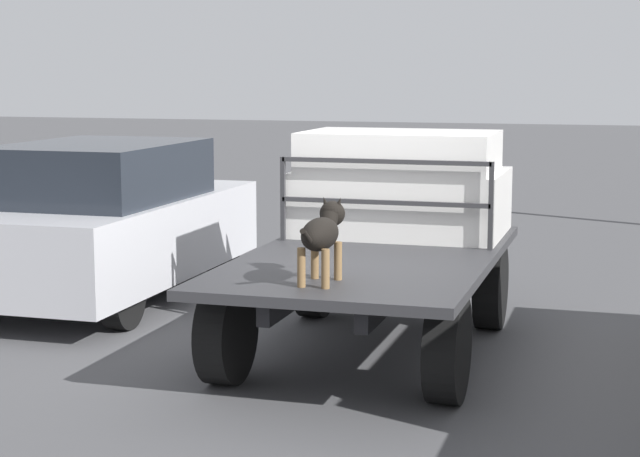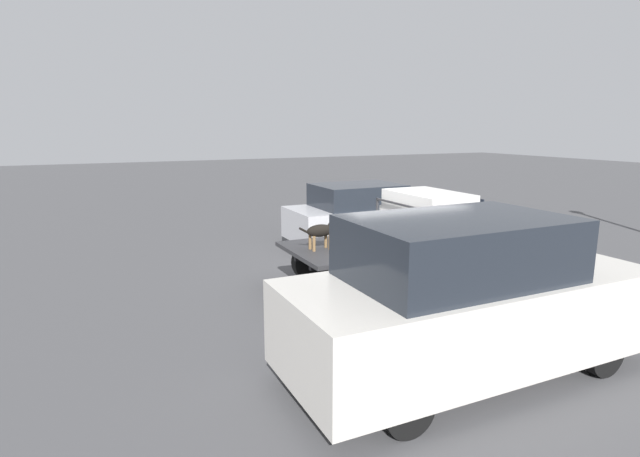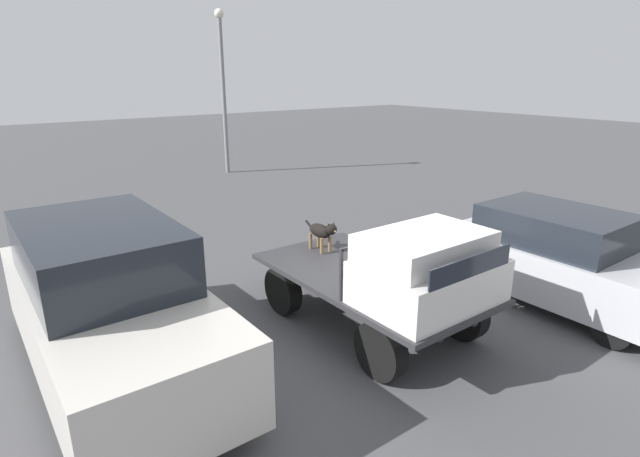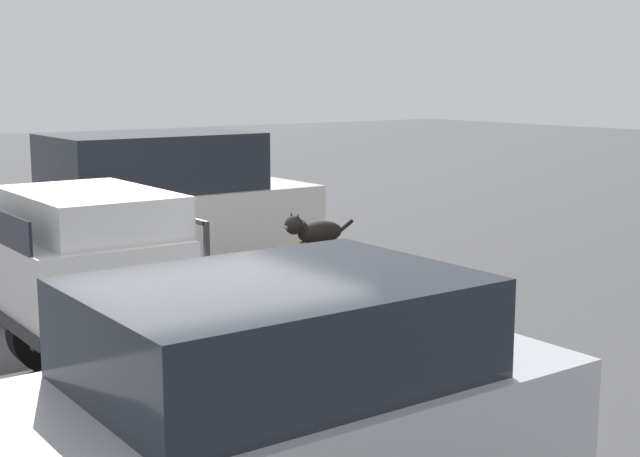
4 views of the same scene
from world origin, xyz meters
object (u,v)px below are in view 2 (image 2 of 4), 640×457
flatbed_truck (382,255)px  parked_sedan (362,215)px  parked_pickup_far (467,299)px  dog (324,230)px

flatbed_truck → parked_sedan: size_ratio=0.94×
flatbed_truck → parked_pickup_far: bearing=-105.9°
dog → parked_pickup_far: size_ratio=0.18×
flatbed_truck → parked_pickup_far: 3.81m
flatbed_truck → parked_sedan: (1.37, 3.21, 0.21)m
parked_sedan → parked_pickup_far: (-2.41, -6.86, 0.18)m
flatbed_truck → dog: (-1.30, 0.05, 0.61)m
dog → parked_pickup_far: parked_pickup_far is taller
dog → parked_sedan: parked_sedan is taller
parked_pickup_far → flatbed_truck: bearing=76.2°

